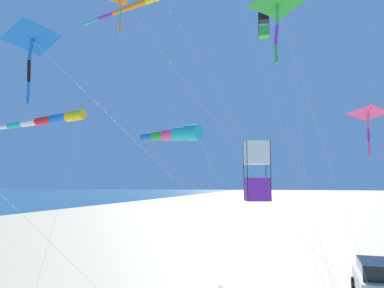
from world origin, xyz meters
name	(u,v)px	position (x,y,z in m)	size (l,w,h in m)	color
parked_car	(378,280)	(-6.56, -4.36, 0.95)	(2.21, 4.37, 1.85)	beige
kite_windsock_orange_high_right	(177,134)	(3.13, -4.20, 8.04)	(6.41, 2.96, 8.47)	#1EB7C6
kite_delta_yellow_midlevel	(278,5)	(-2.41, -3.11, 14.14)	(4.73, 2.12, 14.76)	green
kite_delta_striped_overhead	(368,114)	(-7.29, -9.00, 9.51)	(1.91, 8.82, 9.98)	#EF4C93
kite_box_checkered_midright	(264,25)	(-0.95, -12.98, 17.52)	(4.16, 9.18, 18.53)	black
kite_windsock_white_trailing	(133,7)	(8.03, -8.66, 18.13)	(17.52, 10.91, 18.65)	yellow
kite_delta_red_high_left	(33,40)	(7.01, 2.73, 11.14)	(11.07, 6.75, 11.73)	blue
kite_box_small_distant	(257,171)	(-1.80, 2.14, 5.78)	(4.70, 8.62, 6.79)	white
kite_windsock_long_streamer_left	(49,120)	(12.38, -5.54, 9.49)	(10.64, 9.24, 9.98)	yellow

